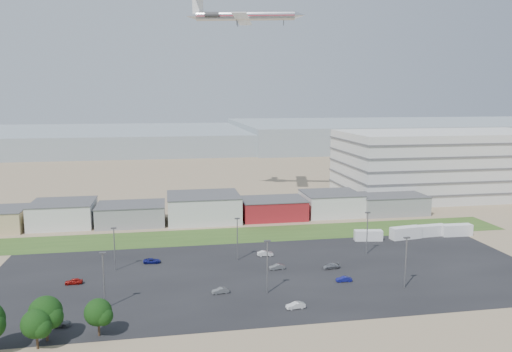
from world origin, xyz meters
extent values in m
plane|color=#91785C|center=(0.00, 0.00, 0.00)|extent=(700.00, 700.00, 0.00)
cube|color=black|center=(5.00, 20.00, 0.01)|extent=(120.00, 50.00, 0.01)
cube|color=#355520|center=(0.00, 52.00, 0.01)|extent=(160.00, 16.00, 0.02)
cube|color=silver|center=(90.00, 95.00, 12.50)|extent=(80.00, 40.00, 25.00)
imported|color=navy|center=(19.04, 12.91, 0.55)|extent=(3.39, 1.34, 1.10)
imported|color=#595B5E|center=(-7.11, 11.18, 0.57)|extent=(3.54, 1.55, 1.13)
imported|color=maroon|center=(-36.48, 21.42, 0.60)|extent=(3.54, 1.42, 1.21)
imported|color=#595B5E|center=(6.88, 22.72, 0.59)|extent=(3.69, 1.62, 1.18)
imported|color=navy|center=(-20.90, 32.05, 0.56)|extent=(4.15, 2.20, 1.11)
imported|color=#595B5E|center=(-35.77, 1.73, 0.65)|extent=(4.57, 2.09, 1.30)
imported|color=silver|center=(6.10, 32.51, 0.64)|extent=(3.90, 1.43, 1.28)
imported|color=#A5A5AA|center=(18.89, 21.05, 0.58)|extent=(4.13, 1.95, 1.16)
imported|color=silver|center=(5.66, 1.66, 0.59)|extent=(3.69, 1.64, 1.18)
camera|label=1|loc=(-16.68, -82.00, 38.36)|focal=35.00mm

